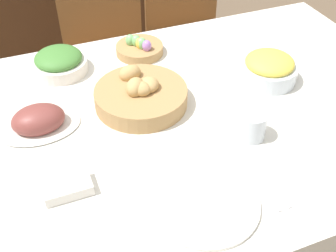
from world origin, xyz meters
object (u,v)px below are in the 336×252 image
at_px(egg_basket, 139,48).
at_px(drinking_cup, 252,125).
at_px(chair_far_center, 107,43).
at_px(chair_far_right, 190,28).
at_px(bread_basket, 141,95).
at_px(spoon, 271,183).
at_px(knife, 261,186).
at_px(butter_dish, 67,187).
at_px(dinner_plate, 206,203).
at_px(pineapple_bowl, 269,68).
at_px(fork, 145,224).
at_px(green_salad_bowl, 59,62).
at_px(ham_platter, 39,121).

distance_m(egg_basket, drinking_cup, 0.60).
height_order(chair_far_center, chair_far_right, same).
height_order(chair_far_center, bread_basket, chair_far_center).
xyz_separation_m(egg_basket, spoon, (0.12, -0.76, -0.02)).
bearing_deg(knife, butter_dish, 159.90).
bearing_deg(dinner_plate, chair_far_center, 87.16).
relative_size(egg_basket, pineapple_bowl, 0.90).
distance_m(pineapple_bowl, fork, 0.74).
height_order(chair_far_center, knife, chair_far_center).
distance_m(bread_basket, green_salad_bowl, 0.36).
height_order(pineapple_bowl, drinking_cup, pineapple_bowl).
distance_m(knife, drinking_cup, 0.20).
bearing_deg(chair_far_center, drinking_cup, -76.67).
xyz_separation_m(chair_far_right, spoon, (-0.33, -1.27, 0.23)).
distance_m(chair_far_center, fork, 1.31).
bearing_deg(spoon, green_salad_bowl, 119.83).
bearing_deg(chair_far_center, pineapple_bowl, -61.59).
bearing_deg(drinking_cup, chair_far_right, 75.24).
bearing_deg(drinking_cup, egg_basket, 105.44).
xyz_separation_m(chair_far_right, green_salad_bowl, (-0.75, -0.52, 0.26)).
relative_size(bread_basket, drinking_cup, 3.52).
bearing_deg(bread_basket, pineapple_bowl, -3.85).
bearing_deg(chair_far_center, dinner_plate, -88.62).
distance_m(bread_basket, knife, 0.49).
height_order(spoon, butter_dish, butter_dish).
relative_size(fork, butter_dish, 1.42).
height_order(dinner_plate, drinking_cup, drinking_cup).
bearing_deg(spoon, dinner_plate, -179.64).
bearing_deg(butter_dish, chair_far_center, 70.97).
relative_size(chair_far_right, knife, 5.48).
distance_m(dinner_plate, fork, 0.16).
relative_size(bread_basket, spoon, 1.70).
bearing_deg(fork, drinking_cup, 24.57).
distance_m(egg_basket, dinner_plate, 0.76).
distance_m(chair_far_center, ham_platter, 0.95).
distance_m(bread_basket, spoon, 0.51).
bearing_deg(pineapple_bowl, chair_far_center, 114.19).
relative_size(egg_basket, fork, 1.01).
distance_m(chair_far_center, spoon, 1.30).
height_order(chair_far_right, bread_basket, chair_far_right).
bearing_deg(pineapple_bowl, chair_far_right, 84.53).
distance_m(ham_platter, butter_dish, 0.29).
xyz_separation_m(chair_far_center, egg_basket, (0.02, -0.51, 0.25)).
bearing_deg(butter_dish, fork, -48.51).
relative_size(green_salad_bowl, fork, 1.11).
bearing_deg(spoon, egg_basket, 98.97).
bearing_deg(fork, egg_basket, 71.98).
xyz_separation_m(spoon, butter_dish, (-0.51, 0.17, 0.01)).
bearing_deg(egg_basket, drinking_cup, -74.56).
bearing_deg(green_salad_bowl, pineapple_bowl, -25.54).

